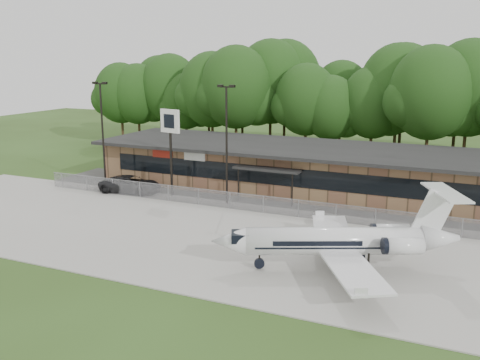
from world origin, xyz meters
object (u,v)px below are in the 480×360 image
at_px(terminal, 308,168).
at_px(business_jet, 342,242).
at_px(pole_sign, 170,130).
at_px(suv, 131,184).

relative_size(terminal, business_jet, 2.84).
bearing_deg(business_jet, terminal, 88.39).
xyz_separation_m(business_jet, pole_sign, (-18.37, 10.85, 4.29)).
bearing_deg(suv, terminal, -72.11).
bearing_deg(terminal, business_jet, -66.98).
bearing_deg(suv, pole_sign, -92.38).
xyz_separation_m(business_jet, suv, (-22.56, 10.34, -0.99)).
height_order(business_jet, pole_sign, pole_sign).
relative_size(business_jet, suv, 2.51).
bearing_deg(business_jet, pole_sign, 124.80).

